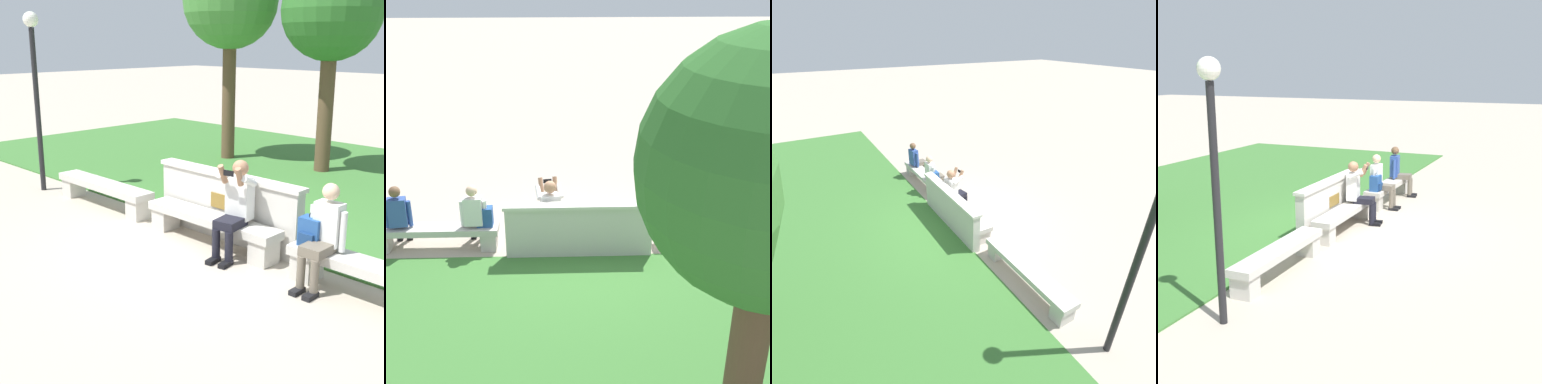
# 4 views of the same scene
# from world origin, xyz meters

# --- Properties ---
(ground_plane) EXTENTS (80.00, 80.00, 0.00)m
(ground_plane) POSITION_xyz_m (0.00, 0.00, 0.00)
(ground_plane) COLOR #B2A593
(grass_strip) EXTENTS (19.46, 8.00, 0.03)m
(grass_strip) POSITION_xyz_m (0.00, 4.38, 0.01)
(grass_strip) COLOR #3D7533
(grass_strip) RESTS_ON ground
(bench_main) EXTENTS (2.28, 0.40, 0.45)m
(bench_main) POSITION_xyz_m (-2.59, 0.00, 0.31)
(bench_main) COLOR beige
(bench_main) RESTS_ON ground
(bench_near) EXTENTS (2.28, 0.40, 0.45)m
(bench_near) POSITION_xyz_m (0.00, 0.00, 0.31)
(bench_near) COLOR beige
(bench_near) RESTS_ON ground
(bench_mid) EXTENTS (2.28, 0.40, 0.45)m
(bench_mid) POSITION_xyz_m (2.59, 0.00, 0.31)
(bench_mid) COLOR beige
(bench_mid) RESTS_ON ground
(backrest_wall_with_plaque) EXTENTS (2.61, 0.24, 1.01)m
(backrest_wall_with_plaque) POSITION_xyz_m (0.00, 0.34, 0.52)
(backrest_wall_with_plaque) COLOR beige
(backrest_wall_with_plaque) RESTS_ON ground
(person_photographer) EXTENTS (0.51, 0.76, 1.32)m
(person_photographer) POSITION_xyz_m (0.52, -0.08, 0.74)
(person_photographer) COLOR black
(person_photographer) RESTS_ON ground
(person_distant) EXTENTS (0.48, 0.68, 1.26)m
(person_distant) POSITION_xyz_m (1.86, -0.07, 0.67)
(person_distant) COLOR black
(person_distant) RESTS_ON ground
(person_companion) EXTENTS (0.48, 0.71, 1.26)m
(person_companion) POSITION_xyz_m (3.20, -0.07, 0.67)
(person_companion) COLOR black
(person_companion) RESTS_ON ground
(backpack) EXTENTS (0.28, 0.24, 0.43)m
(backpack) POSITION_xyz_m (1.67, -0.02, 0.63)
(backpack) COLOR #234C8C
(backpack) RESTS_ON bench_mid
(lamp_post) EXTENTS (0.28, 0.28, 3.35)m
(lamp_post) POSITION_xyz_m (-4.33, -0.20, 2.23)
(lamp_post) COLOR black
(lamp_post) RESTS_ON ground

